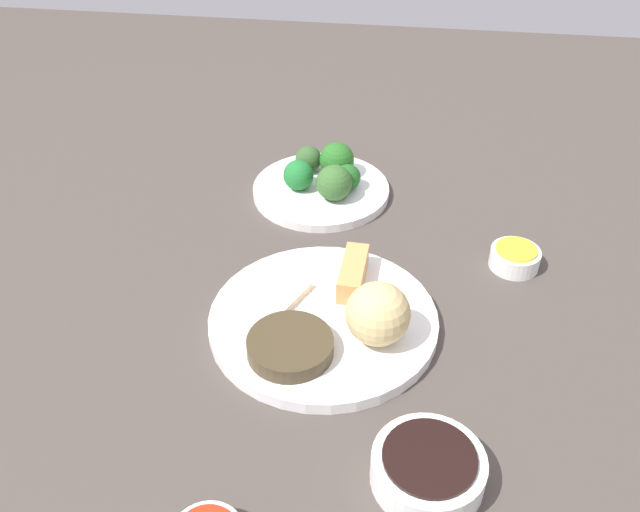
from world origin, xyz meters
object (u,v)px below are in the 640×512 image
main_plate (323,320)px  broccoli_plate (321,190)px  soy_sauce_bowl (428,469)px  sauce_ramekin_hot_mustard (515,258)px

main_plate → broccoli_plate: bearing=-171.5°
broccoli_plate → soy_sauce_bowl: soy_sauce_bowl is taller
main_plate → soy_sauce_bowl: bearing=32.6°
soy_sauce_bowl → sauce_ramekin_hot_mustard: soy_sauce_bowl is taller
main_plate → sauce_ramekin_hot_mustard: (-0.15, 0.24, 0.01)m
soy_sauce_bowl → sauce_ramekin_hot_mustard: size_ratio=1.66×
broccoli_plate → sauce_ramekin_hot_mustard: 0.32m
main_plate → broccoli_plate: size_ratio=1.31×
soy_sauce_bowl → main_plate: bearing=-147.4°
broccoli_plate → soy_sauce_bowl: bearing=19.3°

